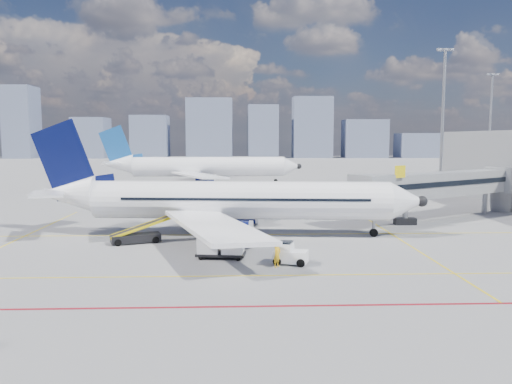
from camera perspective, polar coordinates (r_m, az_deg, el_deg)
ground at (r=38.90m, az=-1.47°, el=-7.15°), size 420.00×420.00×0.00m
apron_markings at (r=35.10m, az=-2.36°, el=-8.62°), size 90.00×35.12×0.01m
jet_bridge at (r=59.97m, az=21.40°, el=0.76°), size 23.55×15.78×6.30m
floodlight_mast_ne at (r=100.57m, az=20.58°, el=8.43°), size 3.20×0.61×25.45m
floodlight_mast_far at (r=143.67m, az=25.20°, el=7.45°), size 3.20×0.61×25.45m
distant_skyline at (r=228.53m, az=-6.57°, el=6.69°), size 251.12×15.24×31.84m
main_aircraft at (r=45.98m, az=-3.69°, el=-1.01°), size 36.30×31.59×10.75m
second_aircraft at (r=100.15m, az=-6.40°, el=2.86°), size 40.14×34.97×11.69m
baggage_tug at (r=35.90m, az=3.80°, el=-7.02°), size 2.64×2.08×1.63m
cargo_dolly at (r=37.59m, az=-4.04°, el=-5.93°), size 3.81×2.07×1.99m
belt_loader at (r=44.12m, az=-13.39°, el=-4.89°), size 5.95×3.18×2.41m
ramp_worker at (r=35.05m, az=2.43°, el=-7.11°), size 0.75×0.80×1.84m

